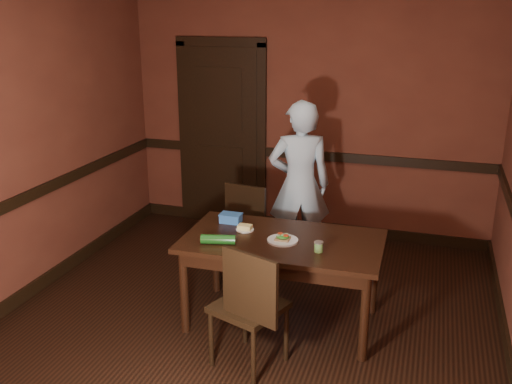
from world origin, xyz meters
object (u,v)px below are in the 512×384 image
Objects in this scene: chair_far at (242,237)px; sandwich_plate at (283,239)px; food_tub at (231,218)px; dining_table at (282,281)px; sauce_jar at (319,247)px; cheese_saucer at (245,228)px; chair_near at (249,304)px; person at (299,185)px.

sandwich_plate is at bearing -40.08° from chair_far.
dining_table is at bearing -23.60° from food_tub.
cheese_saucer is at bearing 159.75° from sauce_jar.
chair_far is 3.69× the size of sandwich_plate.
chair_near is 6.43× the size of cheese_saucer.
person is 1.36m from sauce_jar.
person is (0.40, 0.55, 0.38)m from chair_far.
chair_near reaches higher than sandwich_plate.
dining_table is 1.23m from person.
food_tub is (-0.51, 0.22, 0.40)m from dining_table.
cheese_saucer is (-0.27, 0.71, 0.27)m from chair_near.
dining_table is 0.38m from sandwich_plate.
chair_far is at bearing 139.30° from sauce_jar.
sauce_jar is (0.32, -0.16, 0.41)m from dining_table.
person is 11.18× the size of cheese_saucer.
cheese_saucer is at bearing 164.50° from dining_table.
sauce_jar is (0.39, 0.47, 0.30)m from chair_near.
cheese_saucer is 0.22m from food_tub.
cheese_saucer is (-0.34, 0.09, 0.38)m from dining_table.
food_tub is (-0.38, -0.91, -0.06)m from person.
dining_table is 8.59× the size of food_tub.
person is at bearing 109.41° from sauce_jar.
food_tub is at bearing -42.33° from chair_near.
person is at bearing 62.07° from chair_far.
chair_near is 0.68m from sauce_jar.
sandwich_plate is 1.63× the size of cheese_saucer.
sandwich_plate is at bearing 160.08° from sauce_jar.
cheese_saucer is (-0.35, 0.13, 0.00)m from sandwich_plate.
person is at bearing 78.84° from cheese_saucer.
sandwich_plate is (0.15, -1.17, -0.08)m from person.
person is 1.07m from cheese_saucer.
sauce_jar is (0.86, -0.74, 0.33)m from chair_far.
person is at bearing 95.76° from dining_table.
chair_near is at bearing -60.37° from chair_far.
chair_far reaches higher than cheese_saucer.
person reaches higher than chair_near.
sauce_jar is at bearing 90.74° from person.
chair_far is 0.94× the size of chair_near.
chair_near is at bearing -129.66° from sauce_jar.
chair_near is 11.79× the size of sauce_jar.
chair_far is 1.30m from chair_near.
chair_near is at bearing -98.41° from sandwich_plate.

